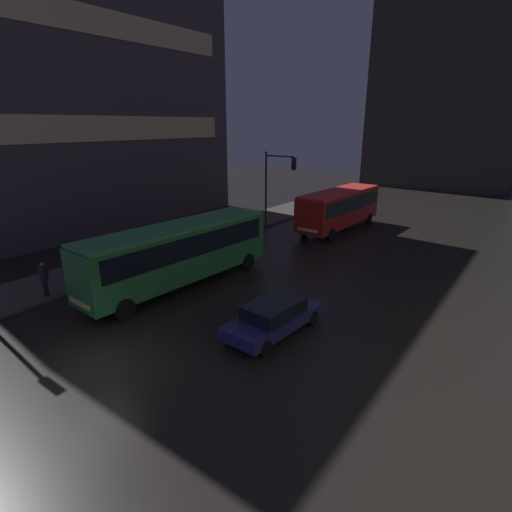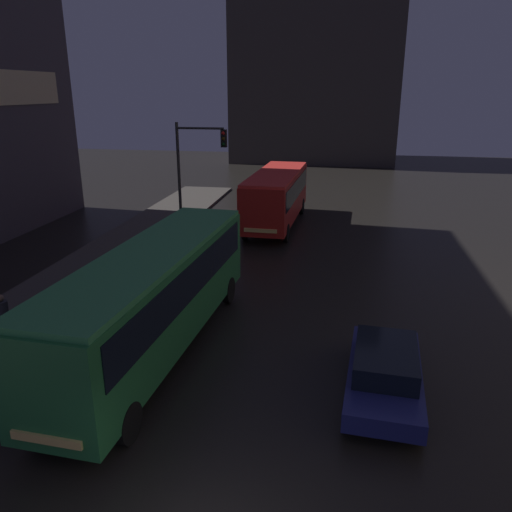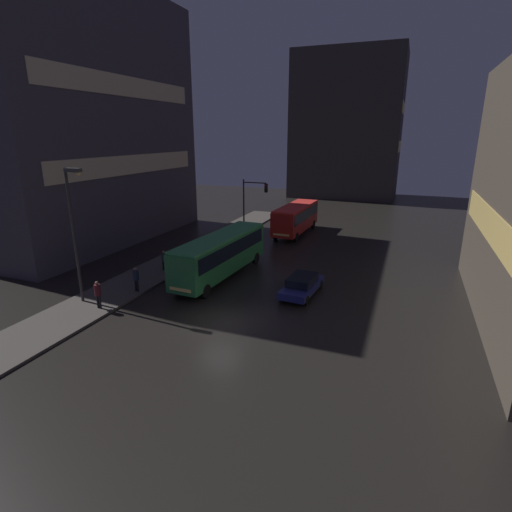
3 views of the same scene
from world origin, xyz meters
The scene contains 10 objects.
ground_plane centered at (0.00, 0.00, 0.00)m, with size 120.00×120.00×0.00m, color black.
sidewalk_left centered at (-9.00, 10.00, 0.07)m, with size 4.00×48.00×0.15m.
building_left_tower centered at (-20.78, 13.50, 12.11)m, with size 10.07×24.69×24.23m.
building_far_backdrop centered at (-1.59, 54.66, 12.05)m, with size 18.07×12.00×24.10m.
bus_near centered at (-3.39, 7.31, 2.07)m, with size 3.01×11.28×3.36m.
bus_far centered at (-1.82, 23.26, 1.99)m, with size 2.86×9.67×3.23m.
car_taxi centered at (3.43, 6.10, 0.72)m, with size 2.23×4.77×1.37m.
pedestrian_mid centered at (-7.52, 2.15, 1.21)m, with size 0.48×0.48×1.76m.
pedestrian_far centered at (-8.25, 6.72, 1.13)m, with size 0.46×0.46×1.65m.
traffic_light_main centered at (-5.80, 19.89, 4.17)m, with size 2.76×0.35×6.24m.
Camera 1 is at (11.68, -6.30, 8.30)m, focal length 28.00 mm.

